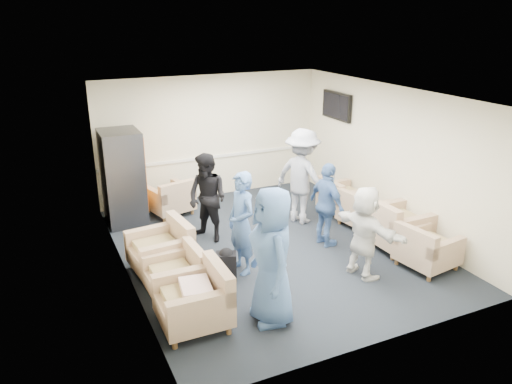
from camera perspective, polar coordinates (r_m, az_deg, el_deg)
name	(u,v)px	position (r m, az deg, el deg)	size (l,w,h in m)	color
floor	(271,247)	(8.91, 1.75, -6.33)	(6.00, 6.00, 0.00)	black
ceiling	(273,94)	(8.09, 1.95, 11.09)	(6.00, 6.00, 0.00)	silver
back_wall	(211,137)	(11.07, -5.16, 6.28)	(5.00, 0.02, 2.70)	beige
front_wall	(387,246)	(6.06, 14.69, -6.03)	(5.00, 0.02, 2.70)	beige
left_wall	(122,197)	(7.67, -15.10, -0.52)	(0.02, 6.00, 2.70)	beige
right_wall	(391,158)	(9.74, 15.14, 3.78)	(0.02, 6.00, 2.70)	beige
chair_rail	(212,157)	(11.16, -5.05, 4.01)	(4.98, 0.04, 0.06)	white
tv	(337,106)	(10.95, 9.20, 9.69)	(0.10, 1.00, 0.58)	black
armchair_left_near	(197,301)	(6.75, -6.73, -12.30)	(0.89, 0.89, 0.71)	tan
armchair_left_mid	(179,276)	(7.46, -8.84, -9.45)	(0.81, 0.81, 0.62)	tan
armchair_left_far	(164,251)	(8.13, -10.50, -6.62)	(0.97, 0.97, 0.70)	tan
armchair_right_near	(425,250)	(8.54, 18.79, -6.30)	(0.91, 0.91, 0.64)	tan
armchair_right_midnear	(394,227)	(9.10, 15.49, -3.91)	(0.96, 0.96, 0.75)	tan
armchair_right_midfar	(362,211)	(9.84, 11.99, -2.19)	(0.88, 0.88, 0.63)	tan
armchair_right_far	(341,199)	(10.39, 9.66, -0.77)	(0.85, 0.85, 0.64)	tan
armchair_corner	(171,199)	(10.36, -9.68, -0.84)	(0.99, 0.99, 0.64)	tan
vending_machine	(123,177)	(9.98, -14.96, 1.61)	(0.75, 0.87, 1.85)	#494A50
backpack	(226,263)	(7.80, -3.41, -8.14)	(0.37, 0.32, 0.53)	black
pillow	(196,289)	(6.65, -6.90, -10.95)	(0.50, 0.38, 0.14)	white
person_front_left	(272,256)	(6.53, 1.86, -7.38)	(0.92, 0.60, 1.89)	#4468A4
person_mid_left	(242,223)	(7.80, -1.67, -3.57)	(0.60, 0.40, 1.66)	#4468A4
person_back_left	(207,198)	(8.93, -5.57, -0.71)	(0.79, 0.61, 1.62)	black
person_back_right	(302,177)	(9.70, 5.31, 1.77)	(1.21, 0.70, 1.87)	silver
person_mid_right	(327,205)	(8.81, 8.11, -1.48)	(0.89, 0.37, 1.51)	#4468A4
person_front_right	(365,232)	(7.88, 12.31, -4.49)	(1.38, 0.44, 1.49)	white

